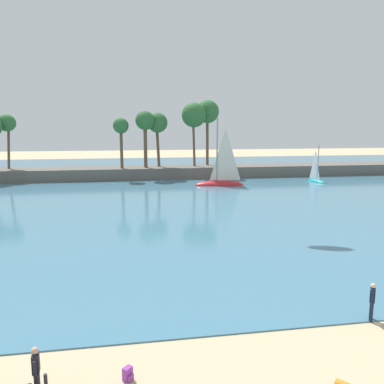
% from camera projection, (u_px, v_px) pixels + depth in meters
% --- Properties ---
extents(sea, '(220.00, 87.32, 0.06)m').
position_uv_depth(sea, '(143.00, 181.00, 57.10)').
color(sea, teal).
rests_on(sea, ground).
extents(palm_headland, '(112.79, 6.42, 12.41)m').
position_uv_depth(palm_headland, '(134.00, 162.00, 60.04)').
color(palm_headland, '#605B54').
rests_on(palm_headland, ground).
extents(person_rigging_by_gear, '(0.24, 0.55, 1.67)m').
position_uv_depth(person_rigging_by_gear, '(36.00, 371.00, 11.32)').
color(person_rigging_by_gear, '#23232D').
rests_on(person_rigging_by_gear, ground).
extents(person_at_waterline, '(0.36, 0.47, 1.67)m').
position_uv_depth(person_at_waterline, '(372.00, 301.00, 15.90)').
color(person_at_waterline, '#141E33').
rests_on(person_at_waterline, ground).
extents(backpack_spare, '(0.37, 0.37, 0.44)m').
position_uv_depth(backpack_spare, '(128.00, 374.00, 12.25)').
color(backpack_spare, purple).
rests_on(backpack_spare, ground).
extents(sailboat_near_shore, '(1.73, 4.15, 5.84)m').
position_uv_depth(sailboat_near_shore, '(316.00, 178.00, 56.38)').
color(sailboat_near_shore, teal).
rests_on(sailboat_near_shore, sea).
extents(sailboat_mid_bay, '(6.97, 2.49, 9.93)m').
position_uv_depth(sailboat_mid_bay, '(220.00, 179.00, 52.88)').
color(sailboat_mid_bay, red).
rests_on(sailboat_mid_bay, sea).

